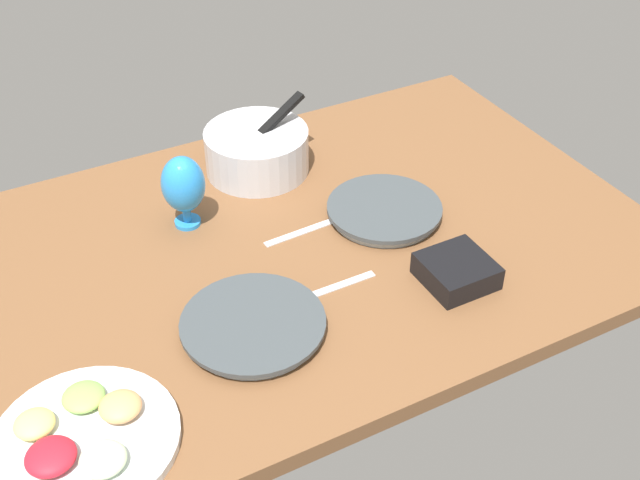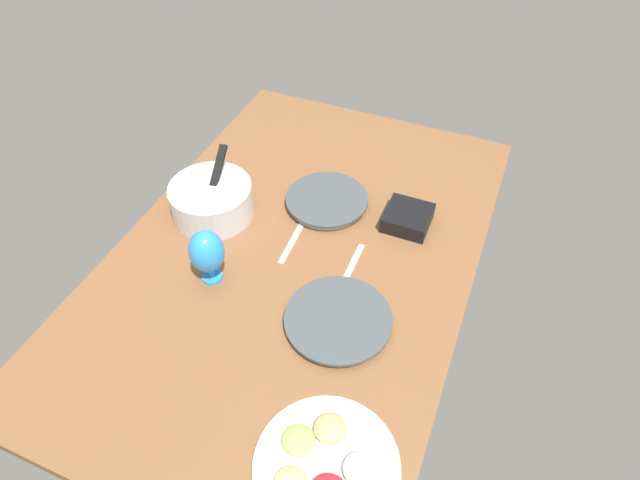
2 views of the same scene
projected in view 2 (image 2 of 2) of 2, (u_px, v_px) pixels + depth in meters
ground_plane at (296, 256)px, 164.99cm from camera, size 160.00×104.00×4.00cm
dinner_plate_left at (338, 320)px, 144.24cm from camera, size 28.97×28.97×2.71cm
dinner_plate_right at (327, 201)px, 177.29cm from camera, size 27.05×27.05×2.93cm
mixing_bowl at (212, 199)px, 171.19cm from camera, size 27.12×26.04×17.82cm
fruit_platter at (326, 465)px, 117.35cm from camera, size 32.38×32.38×5.01cm
hurricane_glass_blue at (207, 252)px, 148.82cm from camera, size 9.94×9.94×17.89cm
square_bowl_black at (408, 217)px, 169.91cm from camera, size 14.06×14.06×5.24cm
fork_by_left_plate at (352, 265)px, 159.48cm from camera, size 18.01×1.93×0.60cm
fork_by_right_plate at (292, 242)px, 165.89cm from camera, size 18.07×2.72×0.60cm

